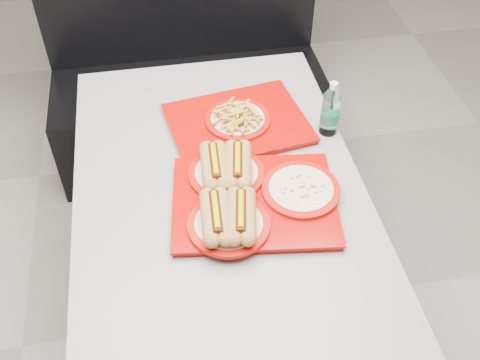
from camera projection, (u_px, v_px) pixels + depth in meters
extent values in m
plane|color=gray|center=(224.00, 315.00, 2.29)|extent=(6.00, 6.00, 0.00)
cylinder|color=black|center=(224.00, 312.00, 2.27)|extent=(0.52, 0.52, 0.05)
cylinder|color=black|center=(222.00, 259.00, 2.02)|extent=(0.11, 0.11, 0.66)
cube|color=black|center=(220.00, 197.00, 1.78)|extent=(0.92, 1.42, 0.01)
cube|color=gray|center=(220.00, 192.00, 1.77)|extent=(0.90, 1.40, 0.04)
cube|color=black|center=(192.00, 116.00, 2.83)|extent=(1.30, 0.55, 0.45)
cube|color=#9A0704|center=(254.00, 203.00, 1.69)|extent=(0.52, 0.43, 0.02)
cube|color=#9A0704|center=(254.00, 200.00, 1.68)|extent=(0.53, 0.44, 0.01)
cylinder|color=#A30B05|center=(229.00, 225.00, 1.60)|extent=(0.24, 0.24, 0.01)
cylinder|color=silver|center=(229.00, 223.00, 1.60)|extent=(0.20, 0.20, 0.01)
cylinder|color=#A30B05|center=(226.00, 174.00, 1.75)|extent=(0.24, 0.24, 0.01)
cylinder|color=silver|center=(226.00, 172.00, 1.74)|extent=(0.20, 0.20, 0.01)
cylinder|color=#A30B05|center=(301.00, 190.00, 1.70)|extent=(0.24, 0.24, 0.01)
cylinder|color=silver|center=(301.00, 188.00, 1.69)|extent=(0.20, 0.20, 0.01)
cube|color=#9A0704|center=(238.00, 125.00, 1.95)|extent=(0.50, 0.42, 0.02)
cube|color=#9A0704|center=(238.00, 122.00, 1.94)|extent=(0.51, 0.43, 0.01)
cylinder|color=#A30B05|center=(238.00, 120.00, 1.94)|extent=(0.23, 0.23, 0.01)
cylinder|color=silver|center=(238.00, 118.00, 1.93)|extent=(0.19, 0.19, 0.01)
cylinder|color=silver|center=(330.00, 114.00, 1.89)|extent=(0.06, 0.06, 0.15)
cylinder|color=#1A6A4B|center=(330.00, 116.00, 1.89)|extent=(0.06, 0.06, 0.04)
cone|color=silver|center=(333.00, 92.00, 1.82)|extent=(0.06, 0.06, 0.03)
cylinder|color=silver|center=(334.00, 86.00, 1.80)|extent=(0.03, 0.03, 0.02)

